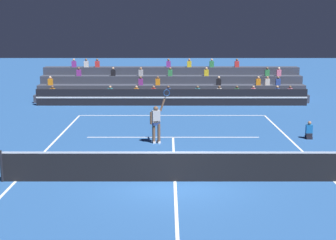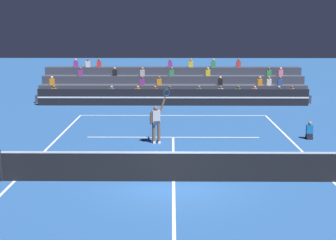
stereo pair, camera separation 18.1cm
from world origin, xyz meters
name	(u,v)px [view 1 (the left image)]	position (x,y,z in m)	size (l,w,h in m)	color
ground_plane	(175,181)	(0.00, 0.00, 0.00)	(120.00, 120.00, 0.00)	#285699
court_lines	(175,181)	(0.00, 0.00, 0.00)	(11.10, 23.90, 0.01)	white
tennis_net	(175,166)	(0.00, 0.00, 0.54)	(12.00, 0.10, 1.10)	black
sponsor_banner_wall	(172,97)	(0.00, 15.41, 0.55)	(18.00, 0.26, 1.10)	black
bleacher_stand	(171,87)	(0.01, 18.57, 0.83)	(18.90, 3.80, 2.83)	#383D4C
ball_kid_courtside	(309,132)	(6.43, 6.16, 0.33)	(0.30, 0.36, 0.84)	black
tennis_player	(156,122)	(-0.77, 5.31, 0.99)	(0.94, 0.47, 2.48)	brown
tennis_ball	(71,157)	(-4.18, 2.88, 0.03)	(0.07, 0.07, 0.07)	#C6DB33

